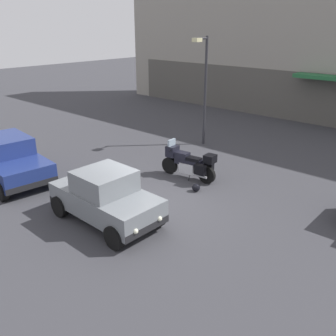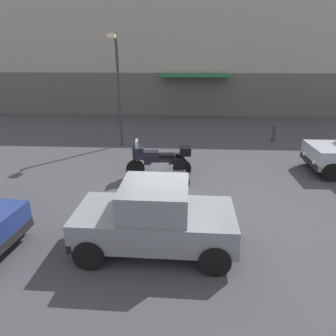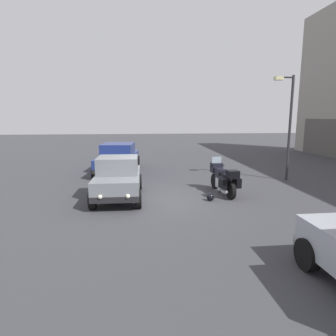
% 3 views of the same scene
% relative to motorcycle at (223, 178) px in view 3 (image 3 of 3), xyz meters
% --- Properties ---
extents(ground_plane, '(80.00, 80.00, 0.00)m').
position_rel_motorcycle_xyz_m(ground_plane, '(0.58, -2.62, -0.62)').
color(ground_plane, '#38383D').
extents(motorcycle, '(2.26, 0.85, 1.36)m').
position_rel_motorcycle_xyz_m(motorcycle, '(0.00, 0.00, 0.00)').
color(motorcycle, black).
rests_on(motorcycle, ground).
extents(helmet, '(0.28, 0.28, 0.28)m').
position_rel_motorcycle_xyz_m(helmet, '(0.90, -0.72, -0.48)').
color(helmet, black).
rests_on(helmet, ground).
extents(car_sedan_far, '(4.70, 2.36, 1.56)m').
position_rel_motorcycle_xyz_m(car_sedan_far, '(-5.03, -4.37, 0.16)').
color(car_sedan_far, navy).
rests_on(car_sedan_far, ground).
extents(car_compact_side, '(3.50, 1.75, 1.56)m').
position_rel_motorcycle_xyz_m(car_compact_side, '(0.22, -4.04, 0.15)').
color(car_compact_side, slate).
rests_on(car_compact_side, ground).
extents(streetlamp_curbside, '(0.28, 0.94, 4.84)m').
position_rel_motorcycle_xyz_m(streetlamp_curbside, '(-2.11, 3.60, 2.32)').
color(streetlamp_curbside, '#2D2D33').
rests_on(streetlamp_curbside, ground).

